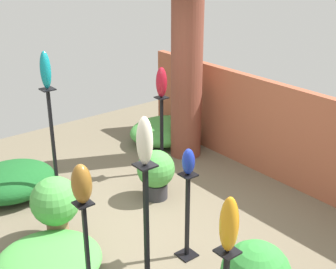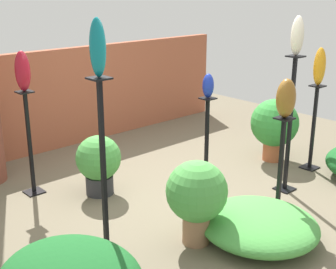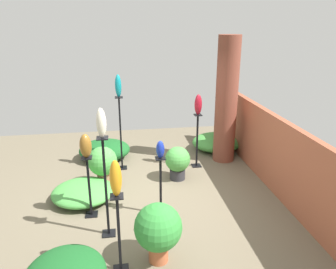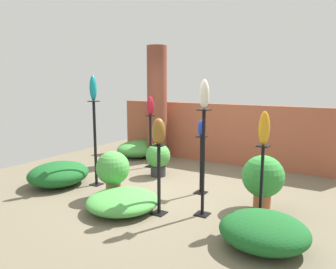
% 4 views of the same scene
% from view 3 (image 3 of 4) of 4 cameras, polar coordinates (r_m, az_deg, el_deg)
% --- Properties ---
extents(ground_plane, '(8.00, 8.00, 0.00)m').
position_cam_3_polar(ground_plane, '(6.07, -3.25, -10.99)').
color(ground_plane, '#6B604C').
extents(brick_wall_back, '(5.60, 0.12, 1.41)m').
position_cam_3_polar(brick_wall_back, '(6.39, 18.28, -3.34)').
color(brick_wall_back, '#9E5138').
rests_on(brick_wall_back, ground).
extents(brick_pillar, '(0.48, 0.48, 2.79)m').
position_cam_3_polar(brick_pillar, '(7.32, 10.13, 5.81)').
color(brick_pillar, brown).
rests_on(brick_pillar, ground).
extents(pedestal_teal, '(0.20, 0.20, 1.59)m').
position_cam_3_polar(pedestal_teal, '(6.99, -8.23, -0.33)').
color(pedestal_teal, black).
rests_on(pedestal_teal, ground).
extents(pedestal_bronze, '(0.20, 0.20, 1.04)m').
position_cam_3_polar(pedestal_bronze, '(5.51, -13.51, -9.31)').
color(pedestal_bronze, black).
rests_on(pedestal_bronze, ground).
extents(pedestal_amber, '(0.20, 0.20, 1.09)m').
position_cam_3_polar(pedestal_amber, '(4.31, -8.50, -17.39)').
color(pedestal_amber, black).
rests_on(pedestal_amber, ground).
extents(pedestal_ruby, '(0.20, 0.20, 1.18)m').
position_cam_3_polar(pedestal_ruby, '(7.12, 5.07, -1.50)').
color(pedestal_ruby, black).
rests_on(pedestal_ruby, ground).
extents(pedestal_cobalt, '(0.20, 0.20, 1.01)m').
position_cam_3_polar(pedestal_cobalt, '(5.40, -1.29, -9.48)').
color(pedestal_cobalt, black).
rests_on(pedestal_cobalt, ground).
extents(pedestal_ivory, '(0.20, 0.20, 1.55)m').
position_cam_3_polar(pedestal_ivory, '(4.87, -10.73, -9.75)').
color(pedestal_ivory, black).
rests_on(pedestal_ivory, ground).
extents(art_vase_teal, '(0.13, 0.13, 0.46)m').
position_cam_3_polar(art_vase_teal, '(6.71, -8.66, 8.38)').
color(art_vase_teal, '#0F727A').
rests_on(art_vase_teal, pedestal_teal).
extents(art_vase_bronze, '(0.20, 0.18, 0.38)m').
position_cam_3_polar(art_vase_bronze, '(5.20, -14.15, -1.92)').
color(art_vase_bronze, brown).
rests_on(art_vase_bronze, pedestal_bronze).
extents(art_vase_amber, '(0.15, 0.14, 0.46)m').
position_cam_3_polar(art_vase_amber, '(3.88, -9.10, -7.56)').
color(art_vase_amber, orange).
rests_on(art_vase_amber, pedestal_amber).
extents(art_vase_ruby, '(0.16, 0.16, 0.43)m').
position_cam_3_polar(art_vase_ruby, '(6.87, 5.28, 5.21)').
color(art_vase_ruby, maroon).
rests_on(art_vase_ruby, pedestal_ruby).
extents(art_vase_cobalt, '(0.14, 0.13, 0.28)m').
position_cam_3_polar(art_vase_cobalt, '(5.11, -1.35, -2.62)').
color(art_vase_cobalt, '#192D9E').
rests_on(art_vase_cobalt, pedestal_cobalt).
extents(art_vase_ivory, '(0.14, 0.13, 0.41)m').
position_cam_3_polar(art_vase_ivory, '(4.47, -11.55, 1.98)').
color(art_vase_ivory, beige).
rests_on(art_vase_ivory, pedestal_ivory).
extents(potted_plant_mid_right, '(0.51, 0.51, 0.68)m').
position_cam_3_polar(potted_plant_mid_right, '(6.58, 1.68, -4.68)').
color(potted_plant_mid_right, '#2D2D33').
rests_on(potted_plant_mid_right, ground).
extents(potted_plant_front_right, '(0.56, 0.56, 0.79)m').
position_cam_3_polar(potted_plant_front_right, '(6.41, -11.32, -4.83)').
color(potted_plant_front_right, '#936B4C').
rests_on(potted_plant_front_right, ground).
extents(potted_plant_front_left, '(0.63, 0.63, 0.84)m').
position_cam_3_polar(potted_plant_front_left, '(4.42, -1.73, -16.09)').
color(potted_plant_front_left, '#B25B38').
rests_on(potted_plant_front_left, ground).
extents(foliage_bed_east, '(1.09, 1.12, 0.28)m').
position_cam_3_polar(foliage_bed_east, '(6.16, -14.54, -9.66)').
color(foliage_bed_east, '#479942').
rests_on(foliage_bed_east, ground).
extents(foliage_bed_west, '(1.05, 1.23, 0.40)m').
position_cam_3_polar(foliage_bed_west, '(8.21, 8.53, -1.31)').
color(foliage_bed_west, '#479942').
rests_on(foliage_bed_west, ground).
extents(foliage_bed_rear, '(1.03, 1.17, 0.43)m').
position_cam_3_polar(foliage_bed_rear, '(7.73, -10.98, -2.66)').
color(foliage_bed_rear, '#195923').
rests_on(foliage_bed_rear, ground).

